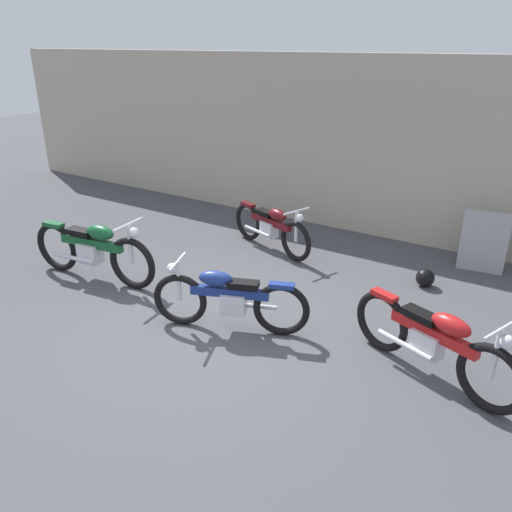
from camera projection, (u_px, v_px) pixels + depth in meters
The scene contains 8 objects.
ground_plane at pixel (212, 333), 6.23m from camera, with size 40.00×40.00×0.00m, color #47474C.
building_wall at pixel (361, 147), 9.07m from camera, with size 18.00×0.30×3.13m, color #B2A893.
stone_marker at pixel (484, 242), 7.78m from camera, with size 0.68×0.20×0.93m, color #9E9EA3.
helmet at pixel (425, 278), 7.37m from camera, with size 0.27×0.27×0.27m, color black.
motorcycle_maroon at pixel (271, 227), 8.56m from camera, with size 1.85×0.80×0.86m.
motorcycle_blue at pixel (228, 299), 6.16m from camera, with size 1.85×0.89×0.88m.
motorcycle_red at pixel (433, 341), 5.25m from camera, with size 1.95×0.91×0.92m.
motorcycle_green at pixel (93, 249), 7.45m from camera, with size 2.22×0.64×1.00m.
Camera 1 is at (3.37, -4.21, 3.31)m, focal length 35.59 mm.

